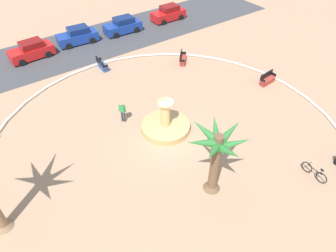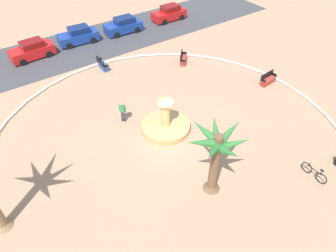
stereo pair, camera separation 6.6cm
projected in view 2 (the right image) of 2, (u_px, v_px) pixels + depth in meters
ground_plane at (169, 140)px, 20.75m from camera, size 80.00×80.00×0.00m
plaza_curb at (169, 139)px, 20.68m from camera, size 24.10×24.10×0.20m
street_asphalt at (75, 48)px, 30.82m from camera, size 48.00×8.00×0.03m
fountain at (166, 126)px, 21.40m from camera, size 3.44×3.44×2.41m
palm_tree_near_fountain at (217, 150)px, 15.71m from camera, size 3.49×3.49×4.40m
bench_east at (268, 80)px, 25.74m from camera, size 1.63×0.62×1.00m
bench_north at (103, 65)px, 27.58m from camera, size 0.58×1.62×1.00m
bench_southeast at (183, 59)px, 28.38m from camera, size 1.45×1.52×1.00m
bicycle_red_frame at (314, 173)px, 18.13m from camera, size 0.44×1.72×0.94m
person_cyclist_photo at (123, 111)px, 21.66m from camera, size 0.37×0.43×1.67m
parked_car_leftmost at (32, 50)px, 28.80m from camera, size 4.10×2.12×1.67m
parked_car_second at (78, 36)px, 31.15m from camera, size 4.12×2.15×1.67m
parked_car_third at (123, 26)px, 33.02m from camera, size 4.05×2.02×1.67m
parked_car_rightmost at (169, 13)px, 35.59m from camera, size 4.01×1.93×1.67m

